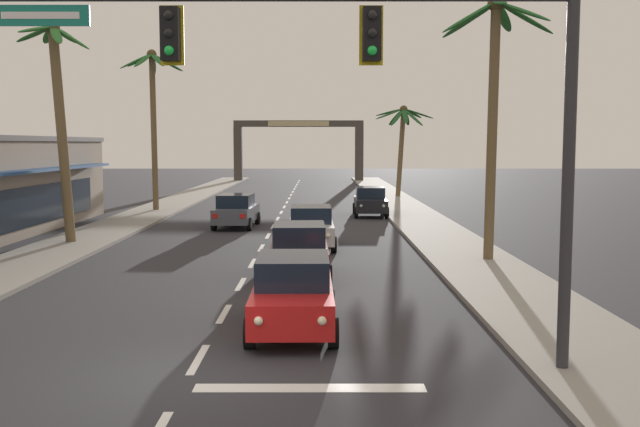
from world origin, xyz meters
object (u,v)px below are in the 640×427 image
object	(u,v)px
traffic_signal_mast	(385,79)
sedan_oncoming_far	(235,210)
palm_right_farthest	(400,130)
palm_left_third	(151,99)
sedan_fifth_in_queue	(309,227)
town_gateway_arch	(297,142)
palm_left_second	(57,101)
sedan_lead_at_stop_bar	(291,293)
sedan_parked_nearest_kerb	(368,201)
sedan_third_in_queue	(298,250)
palm_right_second	(492,74)

from	to	relation	value
traffic_signal_mast	sedan_oncoming_far	bearing A→B (deg)	102.94
palm_right_farthest	palm_left_third	bearing A→B (deg)	-144.53
sedan_fifth_in_queue	town_gateway_arch	distance (m)	52.11
palm_left_second	palm_right_farthest	world-z (taller)	palm_left_second
sedan_lead_at_stop_bar	palm_left_third	bearing A→B (deg)	108.47
palm_right_farthest	traffic_signal_mast	bearing A→B (deg)	-96.77
sedan_fifth_in_queue	sedan_parked_nearest_kerb	xyz separation A→B (m)	(3.29, 13.08, 0.00)
sedan_lead_at_stop_bar	palm_right_farthest	xyz separation A→B (m)	(6.96, 40.46, 4.40)
sedan_parked_nearest_kerb	palm_left_third	xyz separation A→B (m)	(-13.12, 2.47, 6.05)
palm_right_farthest	town_gateway_arch	bearing A→B (deg)	109.54
sedan_third_in_queue	palm_right_second	distance (m)	9.24
sedan_third_in_queue	town_gateway_arch	world-z (taller)	town_gateway_arch
sedan_oncoming_far	palm_left_third	size ratio (longest dim) A/B	0.46
palm_left_third	palm_right_farthest	size ratio (longest dim) A/B	1.38
sedan_fifth_in_queue	town_gateway_arch	world-z (taller)	town_gateway_arch
sedan_oncoming_far	town_gateway_arch	xyz separation A→B (m)	(1.83, 44.81, 3.50)
traffic_signal_mast	sedan_fifth_in_queue	world-z (taller)	traffic_signal_mast
sedan_oncoming_far	palm_right_second	xyz separation A→B (m)	(10.21, -10.88, 5.75)
traffic_signal_mast	palm_left_second	bearing A→B (deg)	124.72
sedan_oncoming_far	palm_right_farthest	bearing A→B (deg)	62.39
sedan_oncoming_far	palm_right_second	distance (m)	15.99
palm_left_second	sedan_lead_at_stop_bar	bearing A→B (deg)	-54.16
palm_left_second	sedan_oncoming_far	bearing A→B (deg)	43.89
sedan_oncoming_far	sedan_parked_nearest_kerb	world-z (taller)	same
palm_right_second	sedan_fifth_in_queue	bearing A→B (deg)	149.52
traffic_signal_mast	sedan_oncoming_far	size ratio (longest dim) A/B	2.36
sedan_lead_at_stop_bar	sedan_oncoming_far	xyz separation A→B (m)	(-3.60, 20.27, 0.00)
sedan_oncoming_far	palm_right_farthest	world-z (taller)	palm_right_farthest
traffic_signal_mast	town_gateway_arch	size ratio (longest dim) A/B	0.74
traffic_signal_mast	sedan_lead_at_stop_bar	xyz separation A→B (m)	(-1.79, 3.17, -4.48)
sedan_fifth_in_queue	palm_right_second	xyz separation A→B (m)	(6.36, -3.75, 5.75)
sedan_fifth_in_queue	palm_right_second	distance (m)	9.36
palm_right_farthest	town_gateway_arch	xyz separation A→B (m)	(-8.74, 24.62, -0.90)
sedan_oncoming_far	palm_left_second	size ratio (longest dim) A/B	0.49
sedan_parked_nearest_kerb	palm_left_third	bearing A→B (deg)	169.35
palm_left_second	traffic_signal_mast	bearing A→B (deg)	-55.28
sedan_lead_at_stop_bar	sedan_parked_nearest_kerb	bearing A→B (deg)	82.32
sedan_third_in_queue	palm_right_farthest	world-z (taller)	palm_right_farthest
sedan_lead_at_stop_bar	sedan_third_in_queue	xyz separation A→B (m)	(-0.05, 6.56, 0.00)
sedan_parked_nearest_kerb	palm_left_third	size ratio (longest dim) A/B	0.45
palm_left_second	town_gateway_arch	world-z (taller)	palm_left_second
town_gateway_arch	palm_right_farthest	bearing A→B (deg)	-70.46
sedan_lead_at_stop_bar	sedan_fifth_in_queue	size ratio (longest dim) A/B	1.00
sedan_lead_at_stop_bar	palm_left_third	world-z (taller)	palm_left_third
sedan_oncoming_far	palm_right_farthest	distance (m)	23.21
sedan_fifth_in_queue	palm_left_second	world-z (taller)	palm_left_second
palm_left_second	palm_left_third	bearing A→B (deg)	87.91
sedan_oncoming_far	sedan_third_in_queue	bearing A→B (deg)	-75.48
palm_right_second	town_gateway_arch	xyz separation A→B (m)	(-8.38, 55.70, -2.25)
sedan_lead_at_stop_bar	sedan_parked_nearest_kerb	distance (m)	26.45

